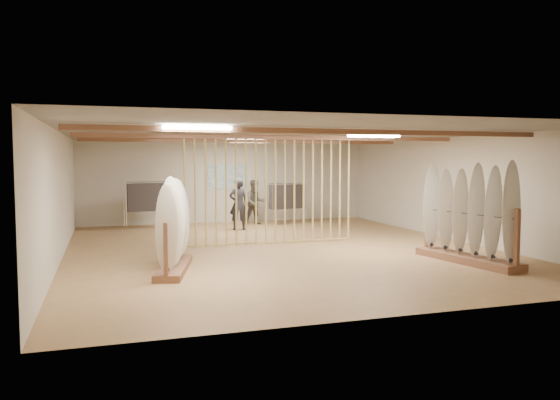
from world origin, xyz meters
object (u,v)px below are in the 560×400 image
object	(u,v)px
clothing_rack_b	(287,197)
shopper_b	(255,199)
clothing_rack_a	(148,197)
shopper_a	(239,201)
rack_left	(174,240)
rack_right	(468,229)

from	to	relation	value
clothing_rack_b	shopper_b	size ratio (longest dim) A/B	0.84
clothing_rack_a	shopper_a	xyz separation A→B (m)	(2.64, -1.18, -0.09)
rack_left	shopper_a	world-z (taller)	shopper_a
shopper_a	shopper_b	xyz separation A→B (m)	(0.84, 1.15, -0.06)
rack_left	rack_right	bearing A→B (deg)	4.57
clothing_rack_b	shopper_b	bearing A→B (deg)	157.65
clothing_rack_a	clothing_rack_b	xyz separation A→B (m)	(4.55, -0.17, -0.07)
rack_left	shopper_b	distance (m)	7.69
clothing_rack_a	shopper_b	distance (m)	3.49
clothing_rack_b	shopper_a	bearing A→B (deg)	-166.85
rack_right	clothing_rack_b	world-z (taller)	rack_right
rack_right	clothing_rack_a	xyz separation A→B (m)	(-6.02, 7.89, 0.28)
clothing_rack_a	rack_right	bearing A→B (deg)	-60.59
rack_left	rack_right	world-z (taller)	rack_right
rack_right	clothing_rack_b	xyz separation A→B (m)	(-1.47, 7.72, 0.21)
clothing_rack_a	rack_left	bearing A→B (deg)	-98.08
rack_left	clothing_rack_b	size ratio (longest dim) A/B	1.61
clothing_rack_b	shopper_a	world-z (taller)	shopper_a
shopper_a	shopper_b	bearing A→B (deg)	-111.44
rack_left	rack_right	xyz separation A→B (m)	(6.04, -1.02, 0.10)
clothing_rack_b	shopper_b	xyz separation A→B (m)	(-1.07, 0.14, -0.08)
shopper_a	clothing_rack_a	bearing A→B (deg)	-9.27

